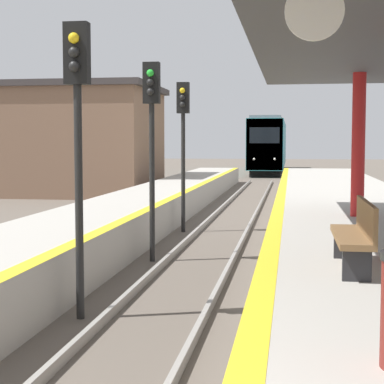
{
  "coord_description": "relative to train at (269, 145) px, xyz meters",
  "views": [
    {
      "loc": [
        1.96,
        -2.64,
        2.66
      ],
      "look_at": [
        -1.06,
        16.87,
        1.12
      ],
      "focal_mm": 60.0,
      "sensor_mm": 36.0,
      "label": 1
    }
  ],
  "objects": [
    {
      "name": "station_building",
      "position": [
        -10.34,
        -26.08,
        0.41
      ],
      "size": [
        11.08,
        7.38,
        5.55
      ],
      "color": "brown",
      "rests_on": "ground"
    },
    {
      "name": "signal_far",
      "position": [
        -1.18,
        -39.24,
        0.71
      ],
      "size": [
        0.36,
        0.31,
        4.4
      ],
      "color": "black",
      "rests_on": "ground"
    },
    {
      "name": "signal_near",
      "position": [
        -1.16,
        -48.72,
        0.71
      ],
      "size": [
        0.36,
        0.31,
        4.4
      ],
      "color": "black",
      "rests_on": "ground"
    },
    {
      "name": "train",
      "position": [
        0.0,
        0.0,
        0.0
      ],
      "size": [
        2.74,
        20.88,
        4.67
      ],
      "color": "black",
      "rests_on": "ground"
    },
    {
      "name": "signal_mid",
      "position": [
        -1.08,
        -43.98,
        0.71
      ],
      "size": [
        0.36,
        0.31,
        4.4
      ],
      "color": "black",
      "rests_on": "ground"
    },
    {
      "name": "bench",
      "position": [
        2.84,
        -49.08,
        -0.93
      ],
      "size": [
        0.44,
        1.97,
        0.92
      ],
      "color": "brown",
      "rests_on": "platform_right"
    }
  ]
}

